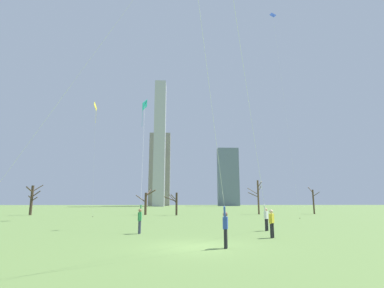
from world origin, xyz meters
name	(u,v)px	position (x,y,z in m)	size (l,w,h in m)	color
ground_plane	(198,247)	(0.00, 0.00, 0.00)	(400.00, 400.00, 0.00)	#5B7A3D
kite_flyer_midfield_center_teal	(141,197)	(-3.56, 6.71, 2.41)	(0.75, 5.37, 10.95)	#33384C
kite_flyer_foreground_left_red	(262,187)	(4.63, 5.30, 3.07)	(6.16, 15.03, 15.07)	black
kite_flyer_far_back_orange	(219,174)	(0.86, -1.51, 3.27)	(3.72, 8.12, 21.06)	black
kite_flyer_foreground_right_purple	(28,152)	(-7.15, -2.20, 4.08)	(10.04, 3.08, 20.18)	black
bystander_strolling_midfield	(272,222)	(4.57, 3.24, 0.90)	(0.37, 0.41, 1.62)	black
distant_kite_drifting_left_yellow	(95,114)	(-11.77, 23.22, 13.25)	(1.62, 7.69, 14.77)	yellow
distant_kite_low_near_trees_blue	(276,36)	(12.58, 23.35, 25.05)	(2.80, 0.89, 28.75)	blue
bare_tree_rightmost	(176,203)	(-1.37, 33.93, 1.95)	(2.16, 2.36, 3.53)	#423326
bare_tree_center	(313,200)	(22.75, 37.86, 2.38)	(1.15, 2.51, 4.72)	#4C3828
bare_tree_left_of_center	(32,199)	(-24.52, 35.54, 2.59)	(1.49, 3.13, 4.90)	#423326
bare_tree_leftmost	(258,196)	(12.75, 37.13, 3.06)	(2.26, 1.60, 5.76)	brown
bare_tree_right_of_center	(146,201)	(-6.20, 35.62, 2.15)	(3.40, 2.43, 4.16)	#4C3828
skyline_wide_slab	(160,169)	(-11.42, 153.52, 20.00)	(11.46, 9.19, 40.01)	gray
skyline_tall_tower	(228,177)	(26.10, 148.45, 15.58)	(11.21, 6.07, 31.16)	slate
skyline_slender_spire	(160,143)	(-10.34, 131.59, 30.88)	(5.40, 9.05, 61.77)	#B2B2B7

